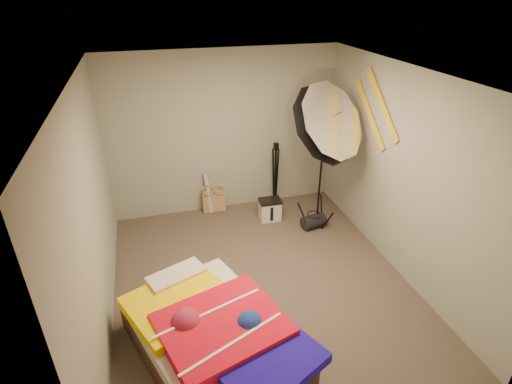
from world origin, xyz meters
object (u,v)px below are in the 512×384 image
object	(u,v)px
bed	(213,334)
duffel_bag	(313,221)
camera_case	(270,210)
photo_umbrella	(324,125)
camera_tripod	(275,172)
tote_bag	(214,201)
wrapping_roll	(208,193)

from	to	relation	value
bed	duffel_bag	bearing A→B (deg)	45.00
camera_case	photo_umbrella	world-z (taller)	photo_umbrella
camera_case	photo_umbrella	xyz separation A→B (m)	(0.52, -0.58, 1.51)
camera_tripod	bed	bearing A→B (deg)	-119.97
tote_bag	bed	world-z (taller)	bed
wrapping_roll	camera_case	xyz separation A→B (m)	(0.87, -0.50, -0.17)
duffel_bag	photo_umbrella	xyz separation A→B (m)	(-0.04, -0.17, 1.56)
wrapping_roll	camera_tripod	xyz separation A→B (m)	(1.05, -0.19, 0.32)
wrapping_roll	camera_case	world-z (taller)	wrapping_roll
bed	tote_bag	bearing A→B (deg)	79.28
duffel_bag	photo_umbrella	world-z (taller)	photo_umbrella
tote_bag	camera_tripod	xyz separation A→B (m)	(0.97, -0.19, 0.47)
wrapping_roll	photo_umbrella	distance (m)	2.21
wrapping_roll	photo_umbrella	bearing A→B (deg)	-37.86
photo_umbrella	camera_tripod	world-z (taller)	photo_umbrella
duffel_bag	photo_umbrella	bearing A→B (deg)	-113.70
duffel_bag	photo_umbrella	size ratio (longest dim) A/B	0.15
wrapping_roll	duffel_bag	distance (m)	1.70
bed	photo_umbrella	size ratio (longest dim) A/B	0.90
tote_bag	bed	distance (m)	2.83
camera_case	camera_tripod	bearing A→B (deg)	62.53
bed	photo_umbrella	distance (m)	2.87
tote_bag	camera_tripod	distance (m)	1.09
camera_case	duffel_bag	size ratio (longest dim) A/B	0.90
bed	camera_tripod	bearing A→B (deg)	60.03
wrapping_roll	bed	world-z (taller)	wrapping_roll
duffel_bag	bed	xyz separation A→B (m)	(-1.87, -1.87, 0.15)
tote_bag	wrapping_roll	size ratio (longest dim) A/B	0.56
tote_bag	bed	bearing A→B (deg)	-99.52
camera_case	photo_umbrella	bearing A→B (deg)	-44.99
tote_bag	camera_tripod	world-z (taller)	camera_tripod
duffel_bag	bed	distance (m)	2.65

